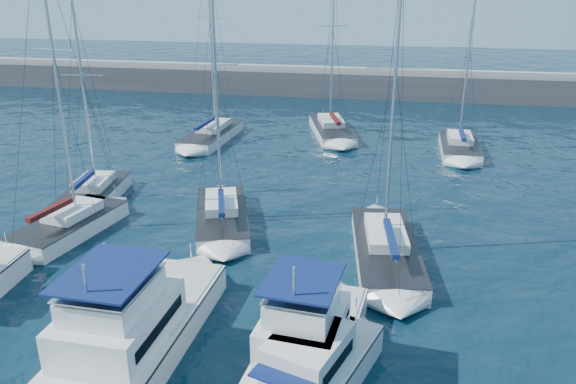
% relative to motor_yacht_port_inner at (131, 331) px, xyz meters
% --- Properties ---
extents(ground, '(220.00, 220.00, 0.00)m').
position_rel_motor_yacht_port_inner_xyz_m(ground, '(1.90, 3.17, -1.13)').
color(ground, black).
rests_on(ground, ground).
extents(breakwater, '(160.00, 6.00, 4.45)m').
position_rel_motor_yacht_port_inner_xyz_m(breakwater, '(1.90, 55.17, -0.08)').
color(breakwater, '#424244').
rests_on(breakwater, ground).
extents(motor_yacht_port_inner, '(4.21, 10.55, 4.69)m').
position_rel_motor_yacht_port_inner_xyz_m(motor_yacht_port_inner, '(0.00, 0.00, 0.00)').
color(motor_yacht_port_inner, silver).
rests_on(motor_yacht_port_inner, ground).
extents(motor_yacht_stbd_inner, '(4.03, 8.29, 4.69)m').
position_rel_motor_yacht_port_inner_xyz_m(motor_yacht_stbd_inner, '(6.82, 0.54, 0.00)').
color(motor_yacht_stbd_inner, silver).
rests_on(motor_yacht_stbd_inner, ground).
extents(motor_yacht_stbd_outer, '(4.50, 6.95, 3.20)m').
position_rel_motor_yacht_port_inner_xyz_m(motor_yacht_stbd_outer, '(7.29, -0.86, -0.19)').
color(motor_yacht_stbd_outer, silver).
rests_on(motor_yacht_stbd_outer, ground).
extents(sailboat_mid_a, '(4.00, 7.41, 13.13)m').
position_rel_motor_yacht_port_inner_xyz_m(sailboat_mid_a, '(-9.85, 14.78, -0.62)').
color(sailboat_mid_a, silver).
rests_on(sailboat_mid_a, ground).
extents(sailboat_mid_b, '(4.30, 7.68, 16.71)m').
position_rel_motor_yacht_port_inner_xyz_m(sailboat_mid_b, '(-8.65, 9.90, -0.57)').
color(sailboat_mid_b, silver).
rests_on(sailboat_mid_b, ground).
extents(sailboat_mid_c, '(5.38, 8.82, 15.06)m').
position_rel_motor_yacht_port_inner_xyz_m(sailboat_mid_c, '(-0.31, 12.81, -0.61)').
color(sailboat_mid_c, silver).
rests_on(sailboat_mid_c, ground).
extents(sailboat_mid_d, '(4.35, 9.76, 15.82)m').
position_rel_motor_yacht_port_inner_xyz_m(sailboat_mid_d, '(9.51, 10.15, -0.61)').
color(sailboat_mid_d, silver).
rests_on(sailboat_mid_d, ground).
extents(sailboat_back_a, '(3.57, 9.50, 17.32)m').
position_rel_motor_yacht_port_inner_xyz_m(sailboat_back_a, '(-6.81, 30.84, -0.59)').
color(sailboat_back_a, silver).
rests_on(sailboat_back_a, ground).
extents(sailboat_back_b, '(5.63, 9.94, 15.95)m').
position_rel_motor_yacht_port_inner_xyz_m(sailboat_back_b, '(3.77, 34.86, -0.61)').
color(sailboat_back_b, silver).
rests_on(sailboat_back_b, ground).
extents(sailboat_back_c, '(3.16, 7.88, 13.86)m').
position_rel_motor_yacht_port_inner_xyz_m(sailboat_back_c, '(15.13, 30.94, -0.62)').
color(sailboat_back_c, silver).
rests_on(sailboat_back_c, ground).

